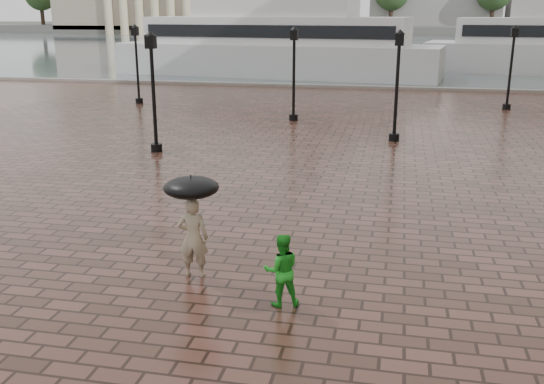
{
  "coord_description": "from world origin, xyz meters",
  "views": [
    {
      "loc": [
        3.13,
        -11.61,
        5.21
      ],
      "look_at": [
        0.5,
        0.9,
        1.4
      ],
      "focal_mm": 40.0,
      "sensor_mm": 36.0,
      "label": 1
    }
  ],
  "objects_px": {
    "street_lamps": "(301,74)",
    "ferry_near": "(276,43)",
    "adult_pedestrian": "(193,238)",
    "child_pedestrian": "(281,270)"
  },
  "relations": [
    {
      "from": "child_pedestrian",
      "to": "adult_pedestrian",
      "type": "bearing_deg",
      "value": -43.56
    },
    {
      "from": "child_pedestrian",
      "to": "ferry_near",
      "type": "bearing_deg",
      "value": -98.14
    },
    {
      "from": "street_lamps",
      "to": "adult_pedestrian",
      "type": "xyz_separation_m",
      "value": [
        0.83,
        -18.35,
        -1.49
      ]
    },
    {
      "from": "adult_pedestrian",
      "to": "child_pedestrian",
      "type": "distance_m",
      "value": 2.17
    },
    {
      "from": "street_lamps",
      "to": "ferry_near",
      "type": "relative_size",
      "value": 0.77
    },
    {
      "from": "street_lamps",
      "to": "child_pedestrian",
      "type": "height_order",
      "value": "street_lamps"
    },
    {
      "from": "child_pedestrian",
      "to": "ferry_near",
      "type": "distance_m",
      "value": 42.12
    },
    {
      "from": "street_lamps",
      "to": "adult_pedestrian",
      "type": "relative_size",
      "value": 12.79
    },
    {
      "from": "ferry_near",
      "to": "street_lamps",
      "type": "bearing_deg",
      "value": -67.82
    },
    {
      "from": "street_lamps",
      "to": "ferry_near",
      "type": "bearing_deg",
      "value": 104.57
    }
  ]
}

